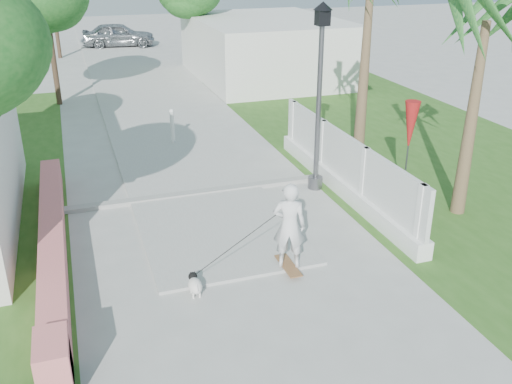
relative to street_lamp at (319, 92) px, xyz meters
name	(u,v)px	position (x,y,z in m)	size (l,w,h in m)	color
ground	(287,348)	(-2.90, -5.50, -2.43)	(90.00, 90.00, 0.00)	#B7B7B2
path_strip	(127,77)	(-2.90, 14.50, -2.40)	(3.20, 36.00, 0.06)	#B7B7B2
curb	(197,193)	(-2.90, 0.50, -2.38)	(6.50, 0.25, 0.10)	#999993
grass_right	(404,141)	(4.10, 2.50, -2.42)	(8.00, 20.00, 0.01)	#305C1D
pink_wall	(53,253)	(-6.20, -1.95, -2.11)	(0.45, 8.20, 0.80)	#DF7274
lattice_fence	(343,172)	(0.50, -0.50, -1.88)	(0.35, 7.00, 1.50)	white
building_right	(266,48)	(3.10, 12.50, -1.13)	(6.00, 8.00, 2.60)	silver
street_lamp	(319,92)	(0.00, 0.00, 0.00)	(0.44, 0.44, 4.44)	#59595E
bollard	(172,125)	(-2.70, 4.50, -1.84)	(0.14, 0.14, 1.09)	white
patio_umbrella	(410,127)	(1.90, -1.00, -0.74)	(0.36, 0.36, 2.30)	#59595E
palm_near	(485,33)	(2.50, -2.30, 1.53)	(1.80, 1.80, 4.70)	brown
skateboarder	(272,232)	(-2.40, -3.42, -1.58)	(2.18, 0.88, 1.75)	brown
dog	(195,284)	(-3.89, -3.65, -2.23)	(0.24, 0.53, 0.36)	white
parked_car	(118,35)	(-2.31, 23.08, -1.73)	(1.65, 4.11, 1.40)	#989A9F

